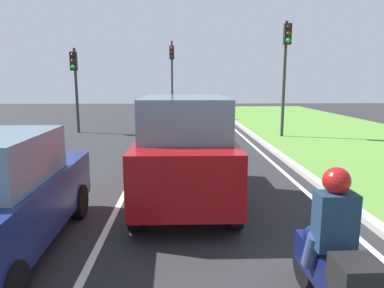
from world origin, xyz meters
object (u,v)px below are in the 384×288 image
at_px(car_suv_ahead, 185,149).
at_px(rider_person, 334,219).
at_px(traffic_light_near_right, 286,59).
at_px(motorcycle, 332,277).
at_px(traffic_light_overhead_left, 75,75).
at_px(traffic_light_far_median, 172,67).

xyz_separation_m(car_suv_ahead, rider_person, (1.49, -4.01, 0.02)).
xyz_separation_m(rider_person, traffic_light_near_right, (3.19, 12.68, 2.40)).
distance_m(motorcycle, traffic_light_overhead_left, 16.36).
height_order(motorcycle, traffic_light_near_right, traffic_light_near_right).
relative_size(car_suv_ahead, rider_person, 3.87).
xyz_separation_m(motorcycle, traffic_light_overhead_left, (-6.84, 14.67, 2.32)).
bearing_deg(rider_person, traffic_light_near_right, 75.33).
height_order(rider_person, traffic_light_far_median, traffic_light_far_median).
bearing_deg(motorcycle, car_suv_ahead, 109.57).
distance_m(traffic_light_near_right, traffic_light_overhead_left, 10.24).
bearing_deg(car_suv_ahead, motorcycle, -69.52).
bearing_deg(traffic_light_overhead_left, traffic_light_far_median, 55.30).
bearing_deg(motorcycle, traffic_light_far_median, 95.16).
height_order(rider_person, traffic_light_overhead_left, traffic_light_overhead_left).
bearing_deg(traffic_light_near_right, traffic_light_overhead_left, 169.01).
bearing_deg(rider_person, motorcycle, -89.45).
bearing_deg(motorcycle, traffic_light_near_right, 75.38).
distance_m(car_suv_ahead, traffic_light_overhead_left, 12.01).
xyz_separation_m(car_suv_ahead, motorcycle, (1.49, -4.06, -0.60)).
xyz_separation_m(traffic_light_overhead_left, traffic_light_far_median, (4.70, 6.79, 0.66)).
xyz_separation_m(rider_person, traffic_light_far_median, (-2.14, 21.41, 2.36)).
bearing_deg(rider_person, traffic_light_overhead_left, 114.52).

